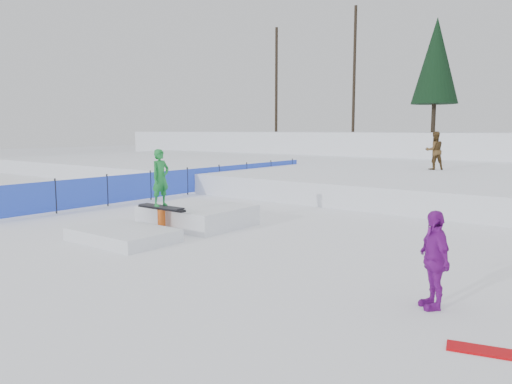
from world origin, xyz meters
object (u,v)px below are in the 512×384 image
Objects in this scene: safety_fence at (187,181)px; jib_rail_feature at (178,218)px; spectator_purple at (434,259)px; walker_olive at (435,151)px.

safety_fence is 3.64× the size of jib_rail_feature.
spectator_purple is at bearing -13.95° from jib_rail_feature.
walker_olive is (6.96, 8.63, 1.11)m from safety_fence.
safety_fence is at bearing -161.58° from spectator_purple.
walker_olive is 16.35m from spectator_purple.
jib_rail_feature is (-2.13, -13.73, -1.35)m from walker_olive.
jib_rail_feature is (4.82, -5.11, -0.25)m from safety_fence.
walker_olive is 13.96m from jib_rail_feature.
walker_olive is 1.18× the size of spectator_purple.
jib_rail_feature is at bearing 39.91° from walker_olive.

